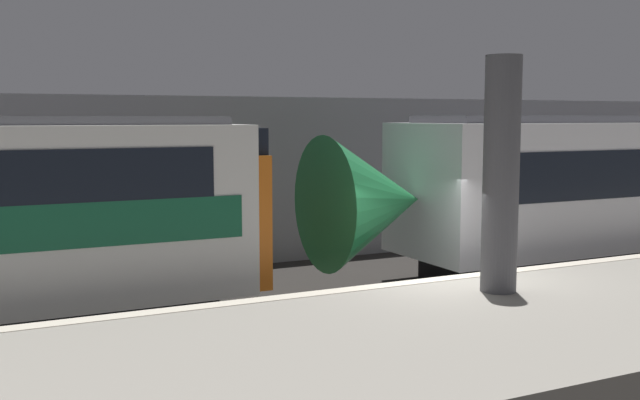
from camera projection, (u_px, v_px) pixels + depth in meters
name	position (u px, v px, depth m)	size (l,w,h in m)	color
ground_plane	(446.00, 331.00, 12.93)	(120.00, 120.00, 0.00)	#282623
platform	(547.00, 341.00, 10.70)	(40.00, 4.89, 0.97)	gray
station_rear_barrier	(285.00, 180.00, 18.92)	(50.00, 0.15, 4.18)	#939399
support_pillar_near	(501.00, 175.00, 11.54)	(0.56, 0.56, 3.66)	#56565B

